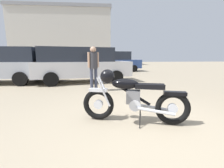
{
  "coord_description": "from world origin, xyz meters",
  "views": [
    {
      "loc": [
        -1.08,
        -2.42,
        1.26
      ],
      "look_at": [
        -0.53,
        1.24,
        0.61
      ],
      "focal_mm": 24.17,
      "sensor_mm": 36.0,
      "label": 1
    }
  ],
  "objects_px": {
    "vintage_motorcycle": "(131,98)",
    "pale_sedan_back": "(118,61)",
    "dark_sedan_left": "(76,63)",
    "red_hatchback_near": "(27,62)",
    "silver_sedan_mid": "(81,64)",
    "bystander": "(93,64)"
  },
  "relations": [
    {
      "from": "red_hatchback_near",
      "to": "silver_sedan_mid",
      "type": "bearing_deg",
      "value": -64.7
    },
    {
      "from": "vintage_motorcycle",
      "to": "bystander",
      "type": "distance_m",
      "value": 3.04
    },
    {
      "from": "bystander",
      "to": "red_hatchback_near",
      "type": "relative_size",
      "value": 0.38
    },
    {
      "from": "silver_sedan_mid",
      "to": "red_hatchback_near",
      "type": "distance_m",
      "value": 10.5
    },
    {
      "from": "silver_sedan_mid",
      "to": "dark_sedan_left",
      "type": "bearing_deg",
      "value": 92.3
    },
    {
      "from": "vintage_motorcycle",
      "to": "pale_sedan_back",
      "type": "xyz_separation_m",
      "value": [
        1.82,
        10.96,
        0.43
      ]
    },
    {
      "from": "red_hatchback_near",
      "to": "dark_sedan_left",
      "type": "bearing_deg",
      "value": -54.17
    },
    {
      "from": "pale_sedan_back",
      "to": "red_hatchback_near",
      "type": "xyz_separation_m",
      "value": [
        -8.87,
        2.93,
        -0.08
      ]
    },
    {
      "from": "bystander",
      "to": "silver_sedan_mid",
      "type": "xyz_separation_m",
      "value": [
        -0.55,
        2.25,
        -0.08
      ]
    },
    {
      "from": "pale_sedan_back",
      "to": "vintage_motorcycle",
      "type": "bearing_deg",
      "value": -102.58
    },
    {
      "from": "silver_sedan_mid",
      "to": "red_hatchback_near",
      "type": "bearing_deg",
      "value": 116.81
    },
    {
      "from": "bystander",
      "to": "red_hatchback_near",
      "type": "xyz_separation_m",
      "value": [
        -6.42,
        10.95,
        -0.18
      ]
    },
    {
      "from": "vintage_motorcycle",
      "to": "silver_sedan_mid",
      "type": "bearing_deg",
      "value": -58.55
    },
    {
      "from": "pale_sedan_back",
      "to": "silver_sedan_mid",
      "type": "distance_m",
      "value": 6.51
    },
    {
      "from": "vintage_motorcycle",
      "to": "pale_sedan_back",
      "type": "bearing_deg",
      "value": -80.85
    },
    {
      "from": "vintage_motorcycle",
      "to": "silver_sedan_mid",
      "type": "distance_m",
      "value": 5.33
    },
    {
      "from": "dark_sedan_left",
      "to": "pale_sedan_back",
      "type": "bearing_deg",
      "value": 26.51
    },
    {
      "from": "vintage_motorcycle",
      "to": "dark_sedan_left",
      "type": "height_order",
      "value": "dark_sedan_left"
    },
    {
      "from": "vintage_motorcycle",
      "to": "dark_sedan_left",
      "type": "xyz_separation_m",
      "value": [
        -1.73,
        8.47,
        0.34
      ]
    },
    {
      "from": "pale_sedan_back",
      "to": "red_hatchback_near",
      "type": "bearing_deg",
      "value": 158.6
    },
    {
      "from": "silver_sedan_mid",
      "to": "dark_sedan_left",
      "type": "xyz_separation_m",
      "value": [
        -0.55,
        3.3,
        -0.1
      ]
    },
    {
      "from": "vintage_motorcycle",
      "to": "red_hatchback_near",
      "type": "height_order",
      "value": "red_hatchback_near"
    }
  ]
}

